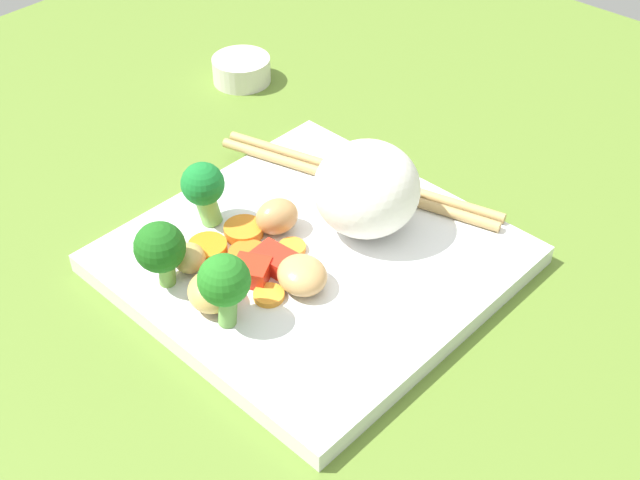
{
  "coord_description": "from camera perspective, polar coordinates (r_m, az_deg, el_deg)",
  "views": [
    {
      "loc": [
        -31.4,
        33.84,
        41.96
      ],
      "look_at": [
        -1.1,
        0.44,
        3.52
      ],
      "focal_mm": 46.72,
      "sensor_mm": 36.0,
      "label": 1
    }
  ],
  "objects": [
    {
      "name": "ground_plane",
      "position": [
        0.63,
        -0.47,
        -2.5
      ],
      "size": [
        110.0,
        110.0,
        2.0
      ],
      "primitive_type": "cube",
      "color": "#5A782B"
    },
    {
      "name": "square_plate",
      "position": [
        0.62,
        -0.48,
        -1.31
      ],
      "size": [
        25.96,
        25.96,
        1.52
      ],
      "primitive_type": "cube",
      "rotation": [
        0.0,
        0.0,
        -0.02
      ],
      "color": "white",
      "rests_on": "ground_plane"
    },
    {
      "name": "rice_mound",
      "position": [
        0.61,
        3.22,
        3.51
      ],
      "size": [
        10.45,
        10.51,
        7.15
      ],
      "primitive_type": "ellipsoid",
      "rotation": [
        0.0,
        0.0,
        5.86
      ],
      "color": "white",
      "rests_on": "square_plate"
    },
    {
      "name": "broccoli_floret_0",
      "position": [
        0.54,
        -6.57,
        -2.9
      ],
      "size": [
        3.52,
        3.52,
        5.5
      ],
      "color": "#659E47",
      "rests_on": "square_plate"
    },
    {
      "name": "broccoli_floret_1",
      "position": [
        0.63,
        -7.98,
        3.58
      ],
      "size": [
        3.3,
        3.3,
        5.35
      ],
      "color": "#7CC15B",
      "rests_on": "square_plate"
    },
    {
      "name": "broccoli_floret_2",
      "position": [
        0.58,
        -10.89,
        -0.58
      ],
      "size": [
        3.6,
        3.6,
        5.15
      ],
      "color": "#6DA242",
      "rests_on": "square_plate"
    },
    {
      "name": "carrot_slice_0",
      "position": [
        0.61,
        -4.95,
        -1.05
      ],
      "size": [
        3.57,
        3.57,
        0.63
      ],
      "primitive_type": "cylinder",
      "rotation": [
        0.0,
        0.0,
        3.39
      ],
      "color": "orange",
      "rests_on": "square_plate"
    },
    {
      "name": "carrot_slice_1",
      "position": [
        0.62,
        -7.7,
        -0.53
      ],
      "size": [
        3.37,
        3.37,
        0.77
      ],
      "primitive_type": "cylinder",
      "rotation": [
        0.0,
        0.0,
        3.32
      ],
      "color": "orange",
      "rests_on": "square_plate"
    },
    {
      "name": "carrot_slice_2",
      "position": [
        0.59,
        -6.85,
        -2.65
      ],
      "size": [
        3.43,
        3.43,
        0.56
      ],
      "primitive_type": "cylinder",
      "rotation": [
        0.0,
        0.0,
        4.26
      ],
      "color": "orange",
      "rests_on": "square_plate"
    },
    {
      "name": "carrot_slice_3",
      "position": [
        0.61,
        -1.94,
        -0.54
      ],
      "size": [
        2.87,
        2.87,
        0.44
      ],
      "primitive_type": "cylinder",
      "rotation": [
        0.0,
        0.0,
        5.3
      ],
      "color": "orange",
      "rests_on": "square_plate"
    },
    {
      "name": "carrot_slice_4",
      "position": [
        0.58,
        -3.53,
        -3.8
      ],
      "size": [
        3.09,
        3.09,
        0.42
      ],
      "primitive_type": "cylinder",
      "rotation": [
        0.0,
        0.0,
        0.81
      ],
      "color": "orange",
      "rests_on": "square_plate"
    },
    {
      "name": "carrot_slice_5",
      "position": [
        0.63,
        -5.26,
        0.66
      ],
      "size": [
        3.5,
        3.5,
        0.78
      ],
      "primitive_type": "cylinder",
      "rotation": [
        0.0,
        0.0,
        4.9
      ],
      "color": "orange",
      "rests_on": "square_plate"
    },
    {
      "name": "pepper_chunk_0",
      "position": [
        0.59,
        -4.71,
        -2.15
      ],
      "size": [
        3.25,
        3.16,
        1.44
      ],
      "primitive_type": "cube",
      "rotation": [
        0.0,
        0.0,
        2.05
      ],
      "color": "red",
      "rests_on": "square_plate"
    },
    {
      "name": "pepper_chunk_1",
      "position": [
        0.6,
        -3.16,
        -1.33
      ],
      "size": [
        3.02,
        2.34,
        1.3
      ],
      "primitive_type": "cube",
      "rotation": [
        0.0,
        0.0,
        3.21
      ],
      "color": "red",
      "rests_on": "square_plate"
    },
    {
      "name": "chicken_piece_0",
      "position": [
        0.57,
        -7.46,
        -3.52
      ],
      "size": [
        4.85,
        4.72,
        2.37
      ],
      "primitive_type": "ellipsoid",
      "rotation": [
        0.0,
        0.0,
        5.71
      ],
      "color": "tan",
      "rests_on": "square_plate"
    },
    {
      "name": "chicken_piece_1",
      "position": [
        0.6,
        -8.96,
        -1.22
      ],
      "size": [
        3.59,
        3.47,
        1.82
      ],
      "primitive_type": "ellipsoid",
      "rotation": [
        0.0,
        0.0,
        5.72
      ],
      "color": "tan",
      "rests_on": "square_plate"
    },
    {
      "name": "chicken_piece_2",
      "position": [
        0.62,
        -3.11,
        1.54
      ],
      "size": [
        3.56,
        3.95,
        2.66
      ],
      "primitive_type": "ellipsoid",
      "rotation": [
        0.0,
        0.0,
        1.31
      ],
      "color": "tan",
      "rests_on": "square_plate"
    },
    {
      "name": "chicken_piece_3",
      "position": [
        0.58,
        -1.23,
        -2.41
      ],
      "size": [
        4.92,
        4.7,
        2.16
      ],
      "primitive_type": "ellipsoid",
      "rotation": [
        0.0,
        0.0,
        2.74
      ],
      "color": "tan",
      "rests_on": "square_plate"
    },
    {
      "name": "chopstick_pair",
      "position": [
        0.68,
        2.52,
        4.23
      ],
      "size": [
        24.35,
        8.07,
        0.81
      ],
      "rotation": [
        0.0,
        0.0,
        6.54
      ],
      "color": "tan",
      "rests_on": "square_plate"
    },
    {
      "name": "sauce_cup",
      "position": [
        0.85,
        -5.4,
        11.53
      ],
      "size": [
        5.76,
        5.76,
        2.5
      ],
      "primitive_type": "cylinder",
      "color": "silver",
      "rests_on": "ground_plane"
    }
  ]
}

